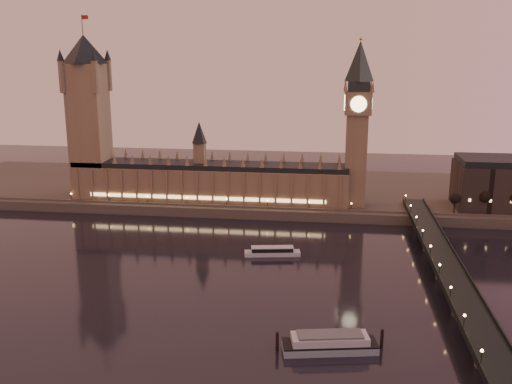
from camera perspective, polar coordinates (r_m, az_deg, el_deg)
ground at (r=259.81m, az=-1.57°, el=-9.20°), size 700.00×700.00×0.00m
far_embankment at (r=412.87m, az=6.20°, el=-0.01°), size 560.00×130.00×6.00m
palace_of_westminster at (r=374.05m, az=-4.71°, el=1.50°), size 180.00×26.62×52.00m
victoria_tower at (r=392.09m, az=-16.45°, el=8.08°), size 31.68×31.68×118.00m
big_ben at (r=359.03m, az=10.12°, el=7.64°), size 17.68×17.68×104.00m
westminster_bridge at (r=260.19m, az=19.00°, el=-8.65°), size 13.20×260.00×15.30m
bare_tree_0 at (r=363.25m, az=19.45°, el=-0.54°), size 6.69×6.69×13.61m
bare_tree_1 at (r=367.06m, az=21.97°, el=-0.62°), size 6.69×6.69×13.61m
cruise_boat_a at (r=293.94m, az=1.65°, el=-5.97°), size 29.07×10.80×4.55m
moored_barge at (r=207.52m, az=7.38°, el=-14.74°), size 37.56×15.29×7.00m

